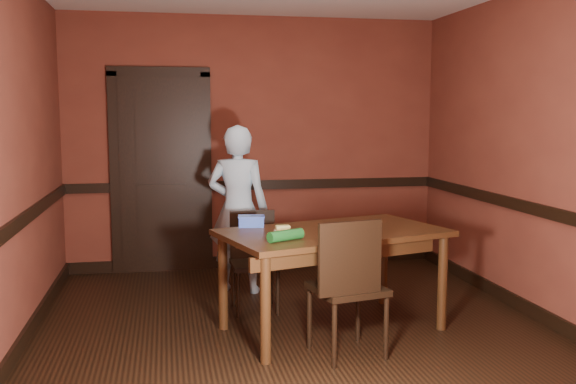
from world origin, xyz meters
name	(u,v)px	position (x,y,z in m)	size (l,w,h in m)	color
floor	(297,334)	(0.00, 0.00, 0.00)	(4.00, 4.50, 0.01)	black
wall_back	(255,143)	(0.00, 2.25, 1.35)	(4.00, 0.02, 2.70)	maroon
wall_front	(412,195)	(0.00, -2.25, 1.35)	(4.00, 0.02, 2.70)	maroon
wall_left	(9,161)	(-2.00, 0.00, 1.35)	(0.02, 4.50, 2.70)	maroon
wall_right	(543,154)	(2.00, 0.00, 1.35)	(0.02, 4.50, 2.70)	maroon
dado_back	(255,185)	(0.00, 2.23, 0.90)	(4.00, 0.03, 0.10)	black
dado_left	(15,226)	(-1.99, 0.00, 0.90)	(0.03, 4.50, 0.10)	black
dado_right	(538,210)	(1.99, 0.00, 0.90)	(0.03, 4.50, 0.10)	black
baseboard_back	(256,261)	(0.00, 2.23, 0.06)	(4.00, 0.03, 0.12)	black
baseboard_left	(21,344)	(-1.99, 0.00, 0.06)	(0.03, 4.50, 0.12)	black
baseboard_right	(534,311)	(1.99, 0.00, 0.06)	(0.03, 4.50, 0.12)	black
door	(161,169)	(-1.00, 2.22, 1.09)	(1.05, 0.07, 2.20)	black
dining_table	(333,280)	(0.30, 0.06, 0.39)	(1.67, 0.94, 0.78)	#321C0C
chair_far	(255,262)	(-0.23, 0.65, 0.42)	(0.39, 0.39, 0.84)	black
chair_near	(347,286)	(0.26, -0.46, 0.49)	(0.45, 0.45, 0.97)	black
person	(238,209)	(-0.30, 1.27, 0.78)	(0.57, 0.38, 1.57)	#A8CADE
sandwich_plate	(341,230)	(0.34, -0.03, 0.80)	(0.27, 0.27, 0.07)	white
sauce_jar	(377,226)	(0.62, -0.03, 0.82)	(0.07, 0.07, 0.08)	#54893D
cheese_saucer	(283,229)	(-0.09, 0.08, 0.80)	(0.14, 0.14, 0.04)	white
food_tub	(251,221)	(-0.30, 0.33, 0.83)	(0.22, 0.17, 0.09)	blue
wrapped_veg	(286,235)	(-0.14, -0.28, 0.82)	(0.08, 0.08, 0.28)	#154C1A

